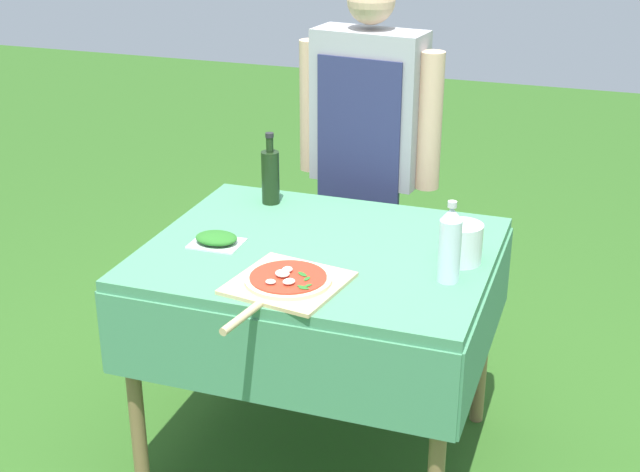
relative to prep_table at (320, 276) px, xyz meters
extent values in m
plane|color=#2D5B1E|center=(0.00, 0.00, -0.71)|extent=(12.00, 12.00, 0.00)
cube|color=#478960|center=(0.00, 0.00, 0.09)|extent=(1.11, 0.92, 0.04)
cube|color=#478960|center=(0.00, -0.46, -0.07)|extent=(1.11, 0.01, 0.28)
cube|color=#478960|center=(0.00, 0.46, -0.07)|extent=(1.11, 0.01, 0.28)
cube|color=#478960|center=(-0.56, 0.00, -0.07)|extent=(0.01, 0.92, 0.28)
cube|color=#478960|center=(0.56, 0.00, -0.07)|extent=(0.01, 0.92, 0.28)
cylinder|color=olive|center=(-0.50, -0.40, -0.32)|extent=(0.05, 0.05, 0.78)
cylinder|color=olive|center=(0.50, -0.40, -0.32)|extent=(0.05, 0.05, 0.78)
cylinder|color=olive|center=(-0.50, 0.40, -0.32)|extent=(0.05, 0.05, 0.78)
cylinder|color=olive|center=(0.50, 0.40, -0.32)|extent=(0.05, 0.05, 0.78)
cylinder|color=#333D56|center=(0.02, 0.74, -0.31)|extent=(0.12, 0.12, 0.80)
cylinder|color=#333D56|center=(-0.14, 0.76, -0.31)|extent=(0.12, 0.12, 0.80)
cube|color=#99999E|center=(-0.06, 0.75, 0.38)|extent=(0.45, 0.24, 0.60)
cube|color=navy|center=(-0.07, 0.65, 0.16)|extent=(0.34, 0.05, 0.87)
cylinder|color=tan|center=(0.19, 0.72, 0.35)|extent=(0.09, 0.09, 0.53)
cylinder|color=tan|center=(-0.31, 0.78, 0.35)|extent=(0.09, 0.09, 0.53)
sphere|color=tan|center=(-0.06, 0.75, 0.79)|extent=(0.18, 0.18, 0.18)
cube|color=#D1B27F|center=(0.00, -0.29, 0.11)|extent=(0.36, 0.36, 0.01)
cylinder|color=#D1B27F|center=(-0.04, -0.54, 0.11)|extent=(0.05, 0.19, 0.02)
cylinder|color=beige|center=(0.00, -0.29, 0.12)|extent=(0.26, 0.26, 0.01)
cylinder|color=red|center=(0.00, -0.29, 0.13)|extent=(0.23, 0.23, 0.00)
ellipsoid|color=white|center=(-0.03, -0.36, 0.14)|extent=(0.04, 0.03, 0.01)
ellipsoid|color=white|center=(-0.01, -0.27, 0.14)|extent=(0.04, 0.04, 0.02)
ellipsoid|color=white|center=(-0.02, -0.30, 0.14)|extent=(0.06, 0.06, 0.02)
ellipsoid|color=white|center=(0.02, -0.34, 0.14)|extent=(0.05, 0.05, 0.02)
ellipsoid|color=white|center=(-0.01, -0.29, 0.14)|extent=(0.03, 0.03, 0.01)
ellipsoid|color=#286B23|center=(0.08, -0.34, 0.14)|extent=(0.02, 0.03, 0.00)
ellipsoid|color=#286B23|center=(0.04, -0.27, 0.14)|extent=(0.04, 0.04, 0.00)
ellipsoid|color=#286B23|center=(0.06, -0.29, 0.14)|extent=(0.02, 0.03, 0.00)
ellipsoid|color=#286B23|center=(0.06, -0.35, 0.14)|extent=(0.03, 0.02, 0.00)
ellipsoid|color=#286B23|center=(0.07, -0.36, 0.14)|extent=(0.03, 0.02, 0.00)
cylinder|color=black|center=(-0.31, 0.33, 0.20)|extent=(0.07, 0.07, 0.20)
cylinder|color=black|center=(-0.31, 0.33, 0.33)|extent=(0.03, 0.03, 0.05)
cylinder|color=#232326|center=(-0.31, 0.33, 0.36)|extent=(0.03, 0.03, 0.02)
cylinder|color=silver|center=(0.44, -0.11, 0.20)|extent=(0.07, 0.07, 0.20)
cone|color=silver|center=(0.44, -0.11, 0.32)|extent=(0.07, 0.07, 0.04)
cylinder|color=silver|center=(0.44, -0.11, 0.35)|extent=(0.03, 0.03, 0.02)
cube|color=silver|center=(-0.33, -0.09, 0.11)|extent=(0.17, 0.13, 0.01)
ellipsoid|color=#286B23|center=(-0.33, -0.09, 0.13)|extent=(0.14, 0.11, 0.03)
cylinder|color=silver|center=(0.45, 0.04, 0.17)|extent=(0.13, 0.13, 0.13)
camera|label=1|loc=(0.87, -2.51, 1.28)|focal=50.00mm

